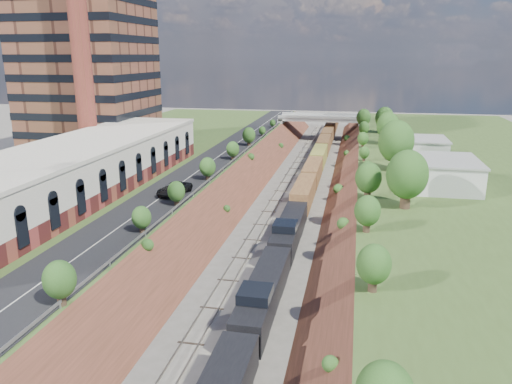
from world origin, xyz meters
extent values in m
cube|color=#3D5523|center=(-33.00, 60.00, 2.50)|extent=(44.00, 180.00, 5.00)
cube|color=#3D5523|center=(33.00, 60.00, 2.50)|extent=(44.00, 180.00, 5.00)
cube|color=brown|center=(-11.00, 60.00, 0.00)|extent=(10.00, 180.00, 10.00)
cube|color=brown|center=(11.00, 60.00, 0.00)|extent=(10.00, 180.00, 10.00)
cube|color=gray|center=(-2.60, 60.00, 0.09)|extent=(1.58, 180.00, 0.18)
cube|color=gray|center=(2.60, 60.00, 0.09)|extent=(1.58, 180.00, 0.18)
cube|color=black|center=(-15.50, 60.00, 5.05)|extent=(8.00, 180.00, 0.10)
cube|color=#99999E|center=(-11.40, 60.00, 5.55)|extent=(0.06, 171.00, 0.30)
cube|color=maroon|center=(-28.00, 38.00, 6.10)|extent=(14.00, 62.00, 2.20)
cube|color=silver|center=(-28.00, 38.00, 9.35)|extent=(14.00, 62.00, 4.30)
cube|color=silver|center=(-28.00, 38.00, 11.75)|extent=(14.30, 62.30, 0.50)
cube|color=brown|center=(-44.00, 72.00, 27.00)|extent=(22.00, 22.00, 44.00)
cylinder|color=maroon|center=(-36.00, 56.00, 25.00)|extent=(3.20, 3.20, 40.00)
cube|color=gray|center=(-11.50, 122.00, 3.10)|extent=(1.50, 8.00, 6.20)
cube|color=gray|center=(11.50, 122.00, 3.10)|extent=(1.50, 8.00, 6.20)
cube|color=gray|center=(0.00, 122.00, 6.20)|extent=(24.00, 8.00, 1.00)
cube|color=gray|center=(0.00, 118.00, 7.00)|extent=(24.00, 0.30, 0.80)
cube|color=gray|center=(0.00, 126.00, 7.00)|extent=(24.00, 0.30, 0.80)
cube|color=silver|center=(23.50, 52.00, 7.00)|extent=(9.00, 12.00, 4.00)
cube|color=silver|center=(23.00, 74.00, 6.80)|extent=(8.00, 10.00, 3.60)
cylinder|color=#473323|center=(17.00, 40.00, 6.31)|extent=(1.30, 1.30, 2.62)
ellipsoid|color=#2D541D|center=(17.00, 40.00, 9.46)|extent=(5.25, 5.25, 6.30)
cylinder|color=#473323|center=(-11.80, 20.00, 5.61)|extent=(0.66, 0.66, 1.22)
ellipsoid|color=#2D541D|center=(-11.80, 20.00, 7.08)|extent=(2.45, 2.45, 2.94)
cube|color=black|center=(2.60, 18.57, 2.24)|extent=(2.84, 17.02, 2.67)
cube|color=black|center=(2.60, 36.60, 2.24)|extent=(2.84, 17.02, 2.67)
cube|color=brown|center=(2.60, 99.26, 2.60)|extent=(2.84, 106.30, 3.40)
imported|color=black|center=(-14.20, 39.89, 5.94)|extent=(4.04, 6.49, 1.68)
camera|label=1|loc=(10.50, -23.83, 24.02)|focal=35.00mm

